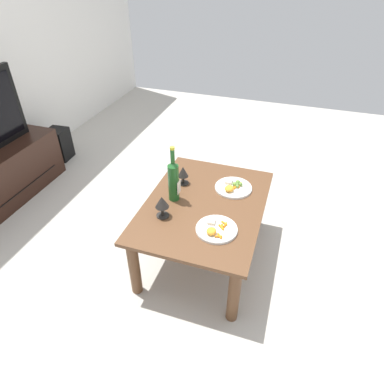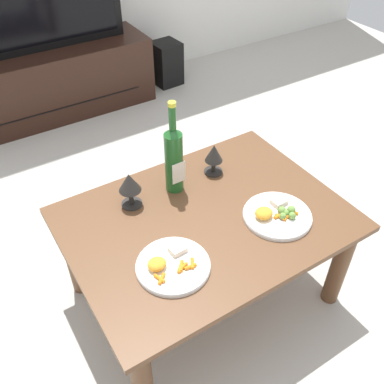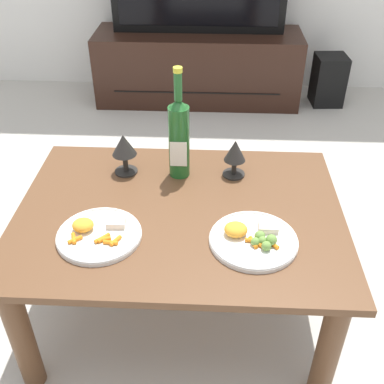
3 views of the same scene
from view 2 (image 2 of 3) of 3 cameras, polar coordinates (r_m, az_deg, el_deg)
The scene contains 10 objects.
ground_plane at distance 1.95m, azimuth 1.59°, elevation -13.14°, with size 6.40×6.40×0.00m, color #B7B2A8.
dining_table at distance 1.66m, azimuth 1.83°, elevation -5.42°, with size 1.03×0.76×0.46m.
tv_stand at distance 3.18m, azimuth -17.86°, elevation 13.75°, with size 1.33×0.43×0.45m.
tv_screen at distance 2.99m, azimuth -20.08°, elevation 22.81°, with size 1.08×0.05×0.61m.
floor_speaker at distance 3.47m, azimuth -3.42°, elevation 16.70°, with size 0.20×0.20×0.33m, color black.
wine_bottle at distance 1.63m, azimuth -2.44°, elevation 4.64°, with size 0.07×0.07×0.39m.
goblet_left at distance 1.60m, azimuth -8.30°, elevation 1.03°, with size 0.08×0.08×0.15m.
goblet_right at distance 1.75m, azimuth 2.92°, elevation 4.95°, with size 0.08×0.08×0.14m.
dinner_plate_left at distance 1.43m, azimuth -2.67°, elevation -9.65°, with size 0.25×0.25×0.05m.
dinner_plate_right at distance 1.62m, azimuth 11.21°, elevation -2.95°, with size 0.26×0.26×0.05m.
Camera 2 is at (-0.65, -0.94, 1.58)m, focal length 40.16 mm.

